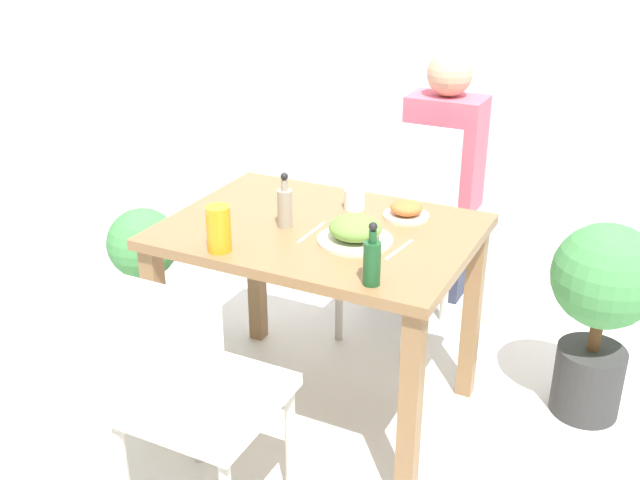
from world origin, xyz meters
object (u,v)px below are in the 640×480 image
juice_glass (219,229)px  condiment_bottle (285,206)px  food_plate (355,231)px  drink_cup (354,199)px  potted_plant_left (146,270)px  chair_near (187,392)px  sauce_bottle (372,261)px  side_plate (406,211)px  chair_far (403,220)px  potted_plant_right (601,302)px  person_figure (442,179)px

juice_glass → condiment_bottle: condiment_bottle is taller
food_plate → drink_cup: (-0.12, 0.26, -0.00)m
condiment_bottle → potted_plant_left: bearing=172.6°
chair_near → food_plate: 0.74m
sauce_bottle → condiment_bottle: size_ratio=1.00×
side_plate → sauce_bottle: bearing=-80.4°
chair_far → juice_glass: size_ratio=5.99×
drink_cup → potted_plant_right: drink_cup is taller
side_plate → potted_plant_left: 1.13m
drink_cup → potted_plant_right: size_ratio=0.10×
chair_far → side_plate: (0.20, -0.52, 0.26)m
food_plate → drink_cup: food_plate is taller
food_plate → potted_plant_right: (0.74, 0.48, -0.32)m
drink_cup → condiment_bottle: size_ratio=0.39×
person_figure → condiment_bottle: bearing=-99.7°
sauce_bottle → potted_plant_right: size_ratio=0.26×
drink_cup → condiment_bottle: (-0.14, -0.25, 0.04)m
food_plate → sauce_bottle: bearing=-57.0°
person_figure → chair_far: bearing=-98.0°
chair_near → food_plate: (0.21, 0.66, 0.28)m
sauce_bottle → potted_plant_right: (0.58, 0.73, -0.35)m
food_plate → potted_plant_left: bearing=174.0°
food_plate → potted_plant_left: 1.06m
food_plate → sauce_bottle: 0.30m
food_plate → side_plate: food_plate is taller
sauce_bottle → juice_glass: bearing=-180.0°
side_plate → condiment_bottle: (-0.34, -0.26, 0.05)m
chair_far → food_plate: (0.12, -0.79, 0.28)m
chair_near → sauce_bottle: size_ratio=4.62×
potted_plant_right → person_figure: person_figure is taller
juice_glass → condiment_bottle: 0.28m
chair_far → side_plate: bearing=-69.4°
juice_glass → potted_plant_right: bearing=33.7°
chair_far → condiment_bottle: 0.85m
chair_far → drink_cup: chair_far is taller
drink_cup → sauce_bottle: sauce_bottle is taller
food_plate → sauce_bottle: sauce_bottle is taller
potted_plant_right → potted_plant_left: bearing=-167.6°
sauce_bottle → food_plate: bearing=123.0°
person_figure → drink_cup: bearing=-93.3°
side_plate → potted_plant_right: bearing=17.6°
chair_far → sauce_bottle: bearing=-74.8°
chair_far → drink_cup: bearing=-90.0°
chair_near → sauce_bottle: (0.38, 0.40, 0.31)m
chair_near → potted_plant_right: (0.96, 1.14, -0.04)m
side_plate → sauce_bottle: size_ratio=0.83×
chair_near → chair_far: 1.45m
food_plate → person_figure: (-0.07, 1.16, -0.20)m
sauce_bottle → drink_cup: bearing=118.9°
sauce_bottle → condiment_bottle: bearing=148.6°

